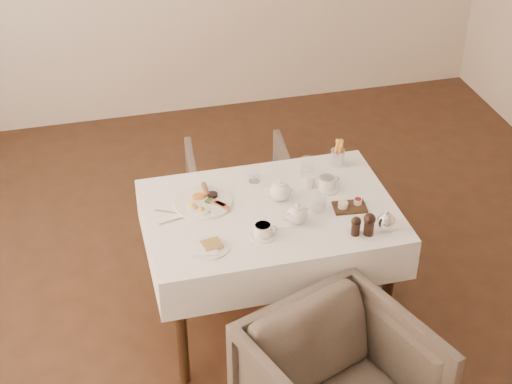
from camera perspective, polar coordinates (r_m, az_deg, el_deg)
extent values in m
plane|color=black|center=(4.57, 3.14, -8.15)|extent=(5.00, 5.00, 0.00)
cube|color=black|center=(4.03, 1.03, -1.66)|extent=(1.20, 0.80, 0.04)
cube|color=white|center=(4.07, 1.02, -2.60)|extent=(1.28, 0.88, 0.23)
cylinder|color=black|center=(4.44, -6.94, -4.02)|extent=(0.06, 0.06, 0.70)
cylinder|color=black|center=(4.64, 6.34, -2.01)|extent=(0.06, 0.06, 0.70)
cylinder|color=black|center=(3.93, -5.46, -10.01)|extent=(0.06, 0.06, 0.70)
cylinder|color=black|center=(4.16, 9.48, -7.37)|extent=(0.06, 0.06, 0.70)
imported|color=#493F35|center=(4.94, -1.20, -0.13)|extent=(0.67, 0.69, 0.58)
cylinder|color=white|center=(4.05, -3.89, -0.78)|extent=(0.30, 0.30, 0.01)
ellipsoid|color=#BB6921|center=(4.08, -4.18, -0.25)|extent=(0.08, 0.07, 0.03)
cylinder|color=brown|center=(4.12, -3.71, 0.19)|extent=(0.03, 0.11, 0.03)
cylinder|color=black|center=(4.08, -3.19, -0.22)|extent=(0.06, 0.06, 0.02)
cube|color=maroon|center=(4.01, -2.63, -0.90)|extent=(0.09, 0.10, 0.01)
ellipsoid|color=#264C19|center=(4.04, -3.36, -0.62)|extent=(0.06, 0.05, 0.02)
cylinder|color=white|center=(3.75, -3.34, -4.07)|extent=(0.18, 0.18, 0.01)
cube|color=olive|center=(3.75, -3.23, -3.82)|extent=(0.10, 0.10, 0.01)
cube|color=white|center=(3.73, -3.74, -4.26)|extent=(0.13, 0.11, 0.02)
cylinder|color=white|center=(4.17, 3.91, 0.86)|extent=(0.07, 0.07, 0.07)
cylinder|color=white|center=(3.82, 0.49, -3.15)|extent=(0.13, 0.13, 0.01)
cylinder|color=white|center=(3.80, 0.50, -2.76)|extent=(0.10, 0.10, 0.06)
cylinder|color=#A08148|center=(3.79, 0.50, -2.44)|extent=(0.08, 0.08, 0.00)
cylinder|color=white|center=(4.17, 5.16, 0.30)|extent=(0.14, 0.14, 0.01)
cylinder|color=white|center=(4.15, 5.19, 0.70)|extent=(0.11, 0.11, 0.06)
cylinder|color=#A08148|center=(4.14, 5.21, 1.03)|extent=(0.08, 0.08, 0.00)
cylinder|color=silver|center=(4.20, -0.12, 1.29)|extent=(0.08, 0.08, 0.09)
cylinder|color=silver|center=(3.98, 4.61, -0.70)|extent=(0.08, 0.08, 0.10)
cylinder|color=silver|center=(4.26, 3.72, 1.86)|extent=(0.08, 0.08, 0.10)
cube|color=black|center=(4.03, 6.83, -1.10)|extent=(0.18, 0.13, 0.01)
cylinder|color=white|center=(4.01, 6.35, -0.93)|extent=(0.05, 0.05, 0.03)
cylinder|color=maroon|center=(4.04, 7.42, -0.69)|extent=(0.04, 0.04, 0.03)
cylinder|color=silver|center=(4.36, 5.95, 2.51)|extent=(0.08, 0.08, 0.09)
cube|color=silver|center=(4.00, -6.14, -1.50)|extent=(0.17, 0.10, 0.00)
cube|color=silver|center=(3.95, -5.76, -2.01)|extent=(0.19, 0.06, 0.00)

